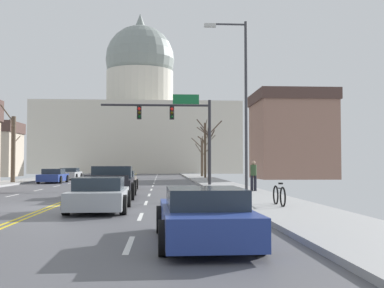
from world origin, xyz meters
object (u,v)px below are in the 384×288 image
(pickup_truck_near_01, at_px, (111,183))
(sedan_near_03, at_px, (204,216))
(sedan_near_00, at_px, (122,181))
(sedan_near_02, at_px, (100,195))
(sedan_oncoming_00, at_px, (53,176))
(signal_gantry, at_px, (179,120))
(sedan_oncoming_01, at_px, (70,174))
(pedestrian_00, at_px, (253,174))
(bicycle_parked, at_px, (279,196))
(sedan_oncoming_02, at_px, (113,172))
(street_lamp_right, at_px, (241,93))

(pickup_truck_near_01, xyz_separation_m, sedan_near_03, (3.31, -13.64, -0.15))
(sedan_near_00, xyz_separation_m, pickup_truck_near_01, (0.05, -6.50, 0.11))
(pickup_truck_near_01, bearing_deg, sedan_near_03, -76.37)
(sedan_near_00, height_order, sedan_near_03, sedan_near_00)
(sedan_near_02, height_order, sedan_oncoming_00, sedan_oncoming_00)
(sedan_near_00, bearing_deg, signal_gantry, 51.19)
(sedan_near_02, bearing_deg, sedan_oncoming_00, 105.81)
(sedan_near_02, height_order, sedan_oncoming_01, sedan_oncoming_01)
(pickup_truck_near_01, bearing_deg, sedan_near_02, -87.56)
(sedan_near_03, xyz_separation_m, sedan_oncoming_00, (-10.14, 32.12, 0.02))
(sedan_near_00, height_order, pickup_truck_near_01, pickup_truck_near_01)
(pedestrian_00, height_order, bicycle_parked, pedestrian_00)
(sedan_near_00, relative_size, bicycle_parked, 2.60)
(pedestrian_00, xyz_separation_m, bicycle_parked, (-0.81, -9.12, -0.57))
(pedestrian_00, bearing_deg, bicycle_parked, -95.10)
(sedan_near_00, xyz_separation_m, sedan_near_02, (0.33, -13.17, -0.02))
(sedan_oncoming_00, height_order, bicycle_parked, sedan_oncoming_00)
(sedan_near_03, xyz_separation_m, sedan_oncoming_01, (-10.38, 40.69, 0.03))
(sedan_near_00, distance_m, pedestrian_00, 8.44)
(signal_gantry, relative_size, sedan_near_00, 1.72)
(sedan_near_00, xyz_separation_m, sedan_oncoming_01, (-7.03, 20.55, -0.00))
(sedan_oncoming_00, bearing_deg, sedan_near_03, -72.47)
(sedan_oncoming_02, bearing_deg, sedan_oncoming_00, -99.29)
(sedan_oncoming_00, xyz_separation_m, sedan_oncoming_02, (3.14, 19.17, 0.03))
(pickup_truck_near_01, bearing_deg, sedan_near_00, 90.41)
(sedan_oncoming_01, relative_size, bicycle_parked, 2.57)
(street_lamp_right, xyz_separation_m, sedan_near_02, (-5.95, -6.00, -4.50))
(pickup_truck_near_01, relative_size, sedan_oncoming_01, 1.21)
(sedan_oncoming_01, distance_m, sedan_oncoming_02, 11.13)
(street_lamp_right, relative_size, sedan_near_02, 1.85)
(pickup_truck_near_01, height_order, sedan_oncoming_01, pickup_truck_near_01)
(sedan_near_00, distance_m, sedan_oncoming_00, 13.77)
(pickup_truck_near_01, height_order, sedan_oncoming_02, pickup_truck_near_01)
(sedan_near_00, bearing_deg, sedan_oncoming_01, 108.88)
(pickup_truck_near_01, bearing_deg, sedan_oncoming_01, 104.65)
(signal_gantry, distance_m, sedan_oncoming_01, 19.68)
(sedan_oncoming_01, bearing_deg, sedan_oncoming_00, -88.44)
(sedan_oncoming_01, bearing_deg, sedan_oncoming_02, 72.37)
(bicycle_parked, bearing_deg, sedan_near_02, -177.73)
(bicycle_parked, bearing_deg, sedan_near_00, 117.43)
(sedan_near_03, bearing_deg, street_lamp_right, 77.27)
(sedan_near_02, xyz_separation_m, pedestrian_00, (7.19, 9.37, 0.51))
(sedan_oncoming_02, bearing_deg, sedan_oncoming_01, -107.63)
(pickup_truck_near_01, distance_m, sedan_oncoming_00, 19.71)
(sedan_oncoming_00, distance_m, sedan_oncoming_02, 19.43)
(sedan_oncoming_00, relative_size, sedan_oncoming_01, 1.02)
(sedan_oncoming_00, height_order, sedan_oncoming_01, sedan_oncoming_00)
(pickup_truck_near_01, distance_m, sedan_oncoming_01, 27.96)
(signal_gantry, bearing_deg, pedestrian_00, -65.39)
(sedan_near_03, relative_size, sedan_oncoming_00, 1.00)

